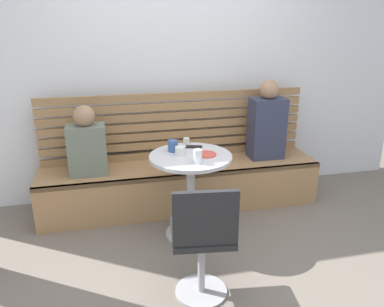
# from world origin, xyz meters

# --- Properties ---
(ground) EXTENTS (8.00, 8.00, 0.00)m
(ground) POSITION_xyz_m (0.00, 0.00, 0.00)
(ground) COLOR #70665B
(back_wall) EXTENTS (5.20, 0.10, 2.90)m
(back_wall) POSITION_xyz_m (0.00, 1.64, 1.45)
(back_wall) COLOR silver
(back_wall) RESTS_ON ground
(booth_bench) EXTENTS (2.70, 0.52, 0.44)m
(booth_bench) POSITION_xyz_m (0.00, 1.20, 0.22)
(booth_bench) COLOR #A87C51
(booth_bench) RESTS_ON ground
(booth_backrest) EXTENTS (2.65, 0.04, 0.67)m
(booth_backrest) POSITION_xyz_m (0.00, 1.44, 0.78)
(booth_backrest) COLOR #9A7249
(booth_backrest) RESTS_ON booth_bench
(cafe_table) EXTENTS (0.68, 0.68, 0.74)m
(cafe_table) POSITION_xyz_m (-0.03, 0.65, 0.52)
(cafe_table) COLOR #ADADB2
(cafe_table) RESTS_ON ground
(white_chair) EXTENTS (0.45, 0.45, 0.85)m
(white_chair) POSITION_xyz_m (-0.13, -0.16, 0.46)
(white_chair) COLOR #ADADB2
(white_chair) RESTS_ON ground
(person_adult) EXTENTS (0.34, 0.22, 0.79)m
(person_adult) POSITION_xyz_m (0.89, 1.23, 0.80)
(person_adult) COLOR #333851
(person_adult) RESTS_ON booth_bench
(person_child_left) EXTENTS (0.34, 0.22, 0.64)m
(person_child_left) POSITION_xyz_m (-0.86, 1.18, 0.72)
(person_child_left) COLOR slate
(person_child_left) RESTS_ON booth_bench
(cup_mug_blue) EXTENTS (0.08, 0.08, 0.09)m
(cup_mug_blue) POSITION_xyz_m (-0.15, 0.78, 0.79)
(cup_mug_blue) COLOR #3D5B9E
(cup_mug_blue) RESTS_ON cafe_table
(cup_water_clear) EXTENTS (0.07, 0.07, 0.11)m
(cup_water_clear) POSITION_xyz_m (-0.02, 0.46, 0.80)
(cup_water_clear) COLOR white
(cup_water_clear) RESTS_ON cafe_table
(cup_ceramic_white) EXTENTS (0.08, 0.08, 0.07)m
(cup_ceramic_white) POSITION_xyz_m (-0.11, 0.67, 0.78)
(cup_ceramic_white) COLOR white
(cup_ceramic_white) RESTS_ON cafe_table
(cup_espresso_small) EXTENTS (0.06, 0.06, 0.05)m
(cup_espresso_small) POSITION_xyz_m (-0.00, 0.94, 0.77)
(cup_espresso_small) COLOR silver
(cup_espresso_small) RESTS_ON cafe_table
(plate_small) EXTENTS (0.17, 0.17, 0.01)m
(plate_small) POSITION_xyz_m (0.09, 0.63, 0.75)
(plate_small) COLOR #DB4C42
(plate_small) RESTS_ON cafe_table
(phone_on_table) EXTENTS (0.16, 0.11, 0.01)m
(phone_on_table) POSITION_xyz_m (0.04, 0.84, 0.74)
(phone_on_table) COLOR black
(phone_on_table) RESTS_ON cafe_table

